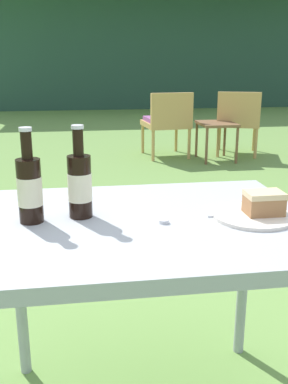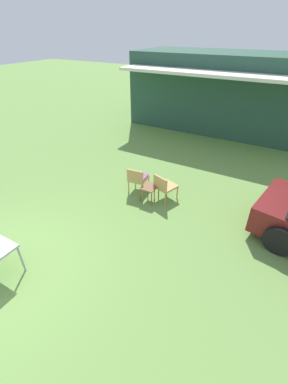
{
  "view_description": "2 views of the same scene",
  "coord_description": "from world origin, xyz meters",
  "px_view_note": "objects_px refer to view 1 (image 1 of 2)",
  "views": [
    {
      "loc": [
        -0.19,
        -1.17,
        1.14
      ],
      "look_at": [
        0.0,
        0.1,
        0.76
      ],
      "focal_mm": 42.0,
      "sensor_mm": 36.0,
      "label": 1
    },
    {
      "loc": [
        4.29,
        -1.55,
        4.21
      ],
      "look_at": [
        1.76,
        2.89,
        0.9
      ],
      "focal_mm": 24.0,
      "sensor_mm": 36.0,
      "label": 2
    }
  ],
  "objects_px": {
    "patio_table": "(149,242)",
    "cola_bottle_near": "(80,184)",
    "wicker_chair_plain": "(238,119)",
    "cake_on_plate": "(258,209)",
    "cola_bottle_far": "(30,188)",
    "garden_side_table": "(217,128)",
    "wicker_chair_cushioned": "(167,120)"
  },
  "relations": [
    {
      "from": "patio_table",
      "to": "cola_bottle_far",
      "type": "distance_m",
      "value": 0.37
    },
    {
      "from": "cola_bottle_near",
      "to": "cake_on_plate",
      "type": "bearing_deg",
      "value": -9.22
    },
    {
      "from": "wicker_chair_cushioned",
      "to": "patio_table",
      "type": "relative_size",
      "value": 0.84
    },
    {
      "from": "cola_bottle_far",
      "to": "garden_side_table",
      "type": "bearing_deg",
      "value": 65.57
    },
    {
      "from": "wicker_chair_plain",
      "to": "garden_side_table",
      "type": "height_order",
      "value": "wicker_chair_plain"
    },
    {
      "from": "wicker_chair_plain",
      "to": "cola_bottle_far",
      "type": "relative_size",
      "value": 2.97
    },
    {
      "from": "cake_on_plate",
      "to": "wicker_chair_plain",
      "type": "bearing_deg",
      "value": 70.72
    },
    {
      "from": "cake_on_plate",
      "to": "cola_bottle_near",
      "type": "relative_size",
      "value": 0.87
    },
    {
      "from": "patio_table",
      "to": "garden_side_table",
      "type": "bearing_deg",
      "value": 69.87
    },
    {
      "from": "patio_table",
      "to": "cola_bottle_near",
      "type": "relative_size",
      "value": 3.52
    },
    {
      "from": "cola_bottle_near",
      "to": "cola_bottle_far",
      "type": "relative_size",
      "value": 1.0
    },
    {
      "from": "garden_side_table",
      "to": "cake_on_plate",
      "type": "height_order",
      "value": "cake_on_plate"
    },
    {
      "from": "cola_bottle_far",
      "to": "wicker_chair_plain",
      "type": "bearing_deg",
      "value": 62.91
    },
    {
      "from": "garden_side_table",
      "to": "cola_bottle_near",
      "type": "distance_m",
      "value": 4.13
    },
    {
      "from": "wicker_chair_cushioned",
      "to": "cola_bottle_far",
      "type": "relative_size",
      "value": 2.97
    },
    {
      "from": "patio_table",
      "to": "cola_bottle_far",
      "type": "relative_size",
      "value": 3.52
    },
    {
      "from": "garden_side_table",
      "to": "cake_on_plate",
      "type": "distance_m",
      "value": 4.03
    },
    {
      "from": "wicker_chair_plain",
      "to": "cake_on_plate",
      "type": "distance_m",
      "value": 4.35
    },
    {
      "from": "patio_table",
      "to": "cake_on_plate",
      "type": "distance_m",
      "value": 0.32
    },
    {
      "from": "cake_on_plate",
      "to": "cola_bottle_near",
      "type": "xyz_separation_m",
      "value": [
        -0.5,
        0.08,
        0.07
      ]
    },
    {
      "from": "wicker_chair_plain",
      "to": "cake_on_plate",
      "type": "relative_size",
      "value": 3.4
    },
    {
      "from": "wicker_chair_plain",
      "to": "patio_table",
      "type": "height_order",
      "value": "wicker_chair_plain"
    },
    {
      "from": "cake_on_plate",
      "to": "cola_bottle_far",
      "type": "bearing_deg",
      "value": 174.75
    },
    {
      "from": "patio_table",
      "to": "cola_bottle_far",
      "type": "bearing_deg",
      "value": 175.28
    },
    {
      "from": "cola_bottle_near",
      "to": "cola_bottle_far",
      "type": "bearing_deg",
      "value": -170.45
    },
    {
      "from": "cola_bottle_near",
      "to": "wicker_chair_cushioned",
      "type": "bearing_deg",
      "value": 75.33
    },
    {
      "from": "cola_bottle_far",
      "to": "wicker_chair_cushioned",
      "type": "bearing_deg",
      "value": 73.64
    },
    {
      "from": "wicker_chair_plain",
      "to": "cola_bottle_far",
      "type": "xyz_separation_m",
      "value": [
        -2.07,
        -4.04,
        0.36
      ]
    },
    {
      "from": "cola_bottle_near",
      "to": "wicker_chair_plain",
      "type": "bearing_deg",
      "value": 64.32
    },
    {
      "from": "wicker_chair_cushioned",
      "to": "patio_table",
      "type": "bearing_deg",
      "value": 72.05
    },
    {
      "from": "garden_side_table",
      "to": "patio_table",
      "type": "distance_m",
      "value": 4.09
    },
    {
      "from": "cola_bottle_near",
      "to": "cola_bottle_far",
      "type": "height_order",
      "value": "same"
    }
  ]
}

